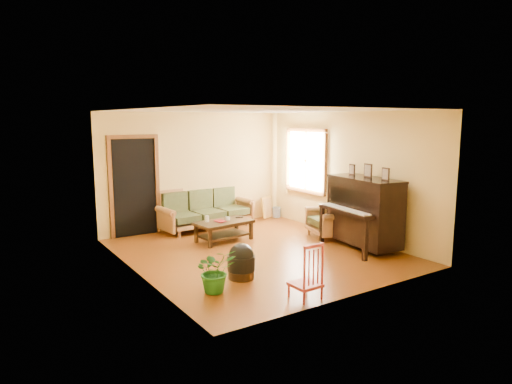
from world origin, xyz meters
TOP-DOWN VIEW (x-y plane):
  - floor at (0.00, 0.00)m, footprint 5.00×5.00m
  - doorway at (-1.45, 2.48)m, footprint 1.08×0.16m
  - window at (2.21, 1.30)m, footprint 0.12×1.36m
  - sofa at (0.09, 2.18)m, footprint 2.20×1.07m
  - coffee_table at (-0.12, 1.04)m, footprint 1.19×0.74m
  - armchair at (1.85, 0.11)m, footprint 1.05×1.08m
  - piano at (1.87, -0.87)m, footprint 1.09×1.64m
  - footstool at (-0.98, -1.03)m, footprint 0.47×0.47m
  - red_chair at (-0.66, -2.20)m, footprint 0.38×0.42m
  - leaning_frame at (1.86, 2.34)m, footprint 0.43×0.23m
  - ceramic_crock at (2.11, 2.30)m, footprint 0.26×0.26m
  - potted_plant at (-1.58, -1.31)m, footprint 0.64×0.57m
  - book at (-0.29, 1.01)m, footprint 0.19×0.24m
  - candle at (-0.43, 1.17)m, footprint 0.10×0.10m
  - glass_jar at (-0.00, 1.09)m, footprint 0.11×0.11m
  - remote at (0.31, 1.14)m, footprint 0.16×0.09m

SIDE VIEW (x-z plane):
  - floor at x=0.00m, z-range 0.00..0.00m
  - ceramic_crock at x=2.11m, z-range 0.00..0.25m
  - coffee_table at x=-0.12m, z-range 0.00..0.41m
  - footstool at x=-0.98m, z-range 0.00..0.41m
  - leaning_frame at x=1.86m, z-range 0.00..0.56m
  - potted_plant at x=-1.58m, z-range 0.00..0.64m
  - red_chair at x=-0.66m, z-range 0.00..0.80m
  - remote at x=0.31m, z-range 0.41..0.43m
  - book at x=-0.29m, z-range 0.41..0.43m
  - armchair at x=1.85m, z-range 0.00..0.88m
  - glass_jar at x=0.00m, z-range 0.41..0.48m
  - sofa at x=0.09m, z-range 0.00..0.91m
  - candle at x=-0.43m, z-range 0.41..0.54m
  - piano at x=1.87m, z-range 0.00..1.36m
  - doorway at x=-1.45m, z-range 0.00..2.05m
  - window at x=2.21m, z-range 0.77..2.23m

